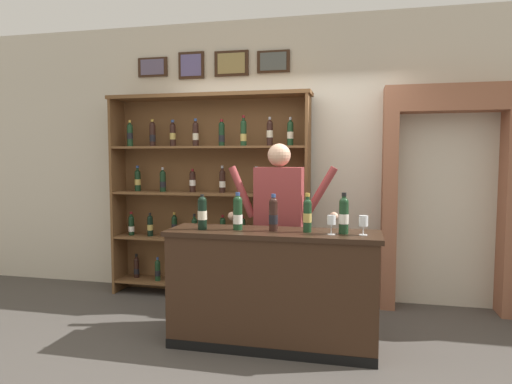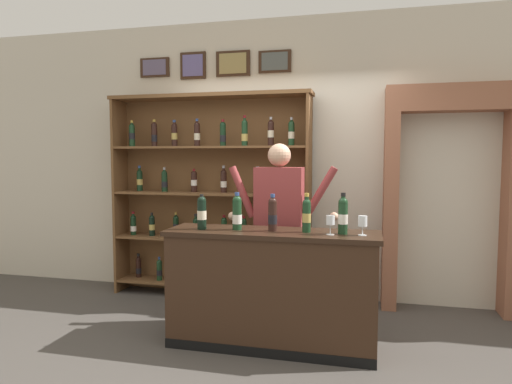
% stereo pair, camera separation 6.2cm
% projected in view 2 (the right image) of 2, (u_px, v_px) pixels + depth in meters
% --- Properties ---
extents(ground_plane, '(14.00, 14.00, 0.02)m').
position_uv_depth(ground_plane, '(258.00, 345.00, 3.81)').
color(ground_plane, '#47423D').
extents(back_wall, '(12.00, 0.19, 3.11)m').
position_uv_depth(back_wall, '(288.00, 159.00, 5.12)').
color(back_wall, beige).
rests_on(back_wall, ground).
extents(wine_shelf, '(2.29, 0.35, 2.26)m').
position_uv_depth(wine_shelf, '(211.00, 190.00, 5.08)').
color(wine_shelf, brown).
rests_on(wine_shelf, ground).
extents(archway_doorway, '(1.29, 0.45, 2.29)m').
position_uv_depth(archway_doorway, '(448.00, 185.00, 4.63)').
color(archway_doorway, '#935B42').
rests_on(archway_doorway, ground).
extents(tasting_counter, '(1.75, 0.51, 0.97)m').
position_uv_depth(tasting_counter, '(272.00, 289.00, 3.74)').
color(tasting_counter, '#382316').
rests_on(tasting_counter, ground).
extents(shopkeeper, '(1.04, 0.22, 1.70)m').
position_uv_depth(shopkeeper, '(279.00, 213.00, 4.20)').
color(shopkeeper, '#2D3347').
rests_on(shopkeeper, ground).
extents(tasting_bottle_prosecco, '(0.08, 0.08, 0.30)m').
position_uv_depth(tasting_bottle_prosecco, '(202.00, 212.00, 3.78)').
color(tasting_bottle_prosecco, black).
rests_on(tasting_bottle_prosecco, tasting_counter).
extents(tasting_bottle_chianti, '(0.08, 0.08, 0.31)m').
position_uv_depth(tasting_bottle_chianti, '(237.00, 213.00, 3.75)').
color(tasting_bottle_chianti, '#19381E').
rests_on(tasting_bottle_chianti, tasting_counter).
extents(tasting_bottle_bianco, '(0.07, 0.07, 0.31)m').
position_uv_depth(tasting_bottle_bianco, '(273.00, 214.00, 3.68)').
color(tasting_bottle_bianco, black).
rests_on(tasting_bottle_bianco, tasting_counter).
extents(tasting_bottle_rosso, '(0.07, 0.07, 0.32)m').
position_uv_depth(tasting_bottle_rosso, '(307.00, 214.00, 3.62)').
color(tasting_bottle_rosso, '#19381E').
rests_on(tasting_bottle_rosso, tasting_counter).
extents(tasting_bottle_brunello, '(0.08, 0.08, 0.33)m').
position_uv_depth(tasting_bottle_brunello, '(343.00, 215.00, 3.54)').
color(tasting_bottle_brunello, '#19381E').
rests_on(tasting_bottle_brunello, tasting_counter).
extents(wine_glass_right, '(0.07, 0.07, 0.15)m').
position_uv_depth(wine_glass_right, '(363.00, 222.00, 3.48)').
color(wine_glass_right, silver).
rests_on(wine_glass_right, tasting_counter).
extents(wine_glass_spare, '(0.07, 0.07, 0.15)m').
position_uv_depth(wine_glass_spare, '(330.00, 221.00, 3.51)').
color(wine_glass_spare, silver).
rests_on(wine_glass_spare, tasting_counter).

